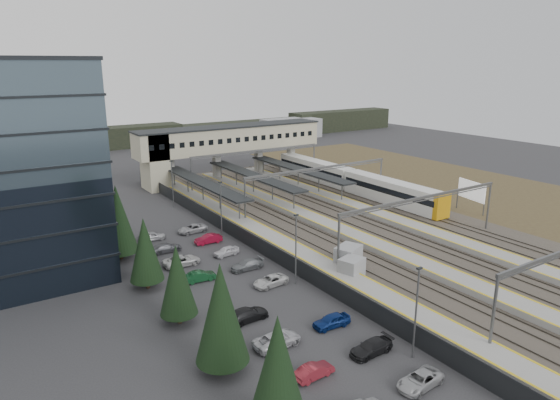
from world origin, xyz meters
TOP-DOWN VIEW (x-y plane):
  - ground at (0.00, 0.00)m, footprint 220.00×220.00m
  - conifer_row at (-22.00, -3.86)m, footprint 4.42×49.82m
  - car_park at (-13.59, -6.36)m, footprint 10.41×44.53m
  - lampposts at (-8.00, 1.25)m, footprint 0.50×53.25m
  - fence at (-6.50, 5.00)m, footprint 0.08×90.00m
  - relay_cabin_near at (-0.06, -7.55)m, footprint 3.85×3.39m
  - relay_cabin_far at (-1.83, -10.18)m, footprint 3.17×2.88m
  - rail_corridor at (9.34, 5.00)m, footprint 34.00×90.00m
  - canopies at (7.00, 27.00)m, footprint 23.10×30.00m
  - footbridge at (7.70, 42.00)m, footprint 40.40×6.40m
  - gantries at (12.00, 3.00)m, footprint 28.40×62.28m
  - train at (24.00, 19.65)m, footprint 3.12×43.39m
  - billboard at (31.68, -0.95)m, footprint 1.42×5.98m
  - scrub_east at (45.00, 5.00)m, footprint 34.00×120.00m
  - treeline_far at (23.81, 92.28)m, footprint 170.00×19.00m

SIDE VIEW (x-z plane):
  - ground at x=0.00m, z-range 0.00..0.00m
  - scrub_east at x=45.00m, z-range 0.00..0.06m
  - rail_corridor at x=9.34m, z-range -0.17..0.75m
  - car_park at x=-13.59m, z-range -0.04..1.25m
  - fence at x=-6.50m, z-range 0.00..2.00m
  - relay_cabin_far at x=-1.83m, z-range 0.00..2.42m
  - relay_cabin_near at x=-0.06m, z-range 0.00..2.66m
  - train at x=24.00m, z-range 0.27..4.20m
  - treeline_far at x=23.81m, z-range -0.55..6.45m
  - billboard at x=31.68m, z-range 0.90..6.08m
  - canopies at x=7.00m, z-range 2.28..5.56m
  - lampposts at x=-8.00m, z-range 0.30..8.37m
  - conifer_row at x=-22.00m, z-range 0.09..9.59m
  - gantries at x=12.00m, z-range 2.41..9.58m
  - footbridge at x=7.70m, z-range 2.33..13.53m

